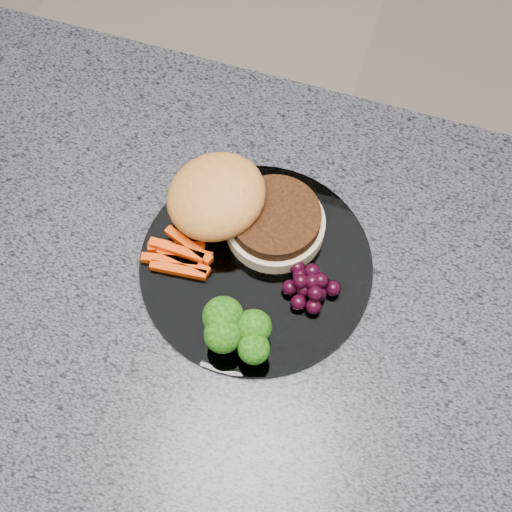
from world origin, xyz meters
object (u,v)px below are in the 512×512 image
(island_cabinet, at_px, (232,397))
(plate, at_px, (256,265))
(burger, at_px, (237,208))
(grape_bunch, at_px, (310,285))

(island_cabinet, bearing_deg, plate, 48.07)
(burger, bearing_deg, plate, -54.39)
(grape_bunch, bearing_deg, burger, 149.34)
(island_cabinet, xyz_separation_m, burger, (-0.01, 0.08, 0.50))
(plate, bearing_deg, grape_bunch, -11.07)
(burger, bearing_deg, grape_bunch, -33.08)
(plate, height_order, burger, burger)
(island_cabinet, distance_m, plate, 0.48)
(plate, height_order, grape_bunch, grape_bunch)
(island_cabinet, relative_size, burger, 6.46)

